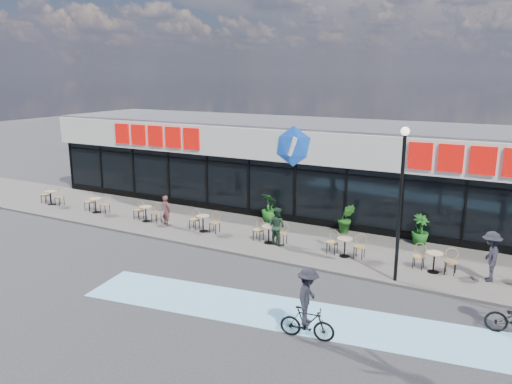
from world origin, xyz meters
TOP-DOWN VIEW (x-y plane):
  - ground at (0.00, 0.00)m, footprint 120.00×120.00m
  - sidewalk at (0.00, 4.50)m, footprint 44.00×5.00m
  - bike_lane at (4.00, -1.50)m, footprint 14.17×4.13m
  - building at (-0.00, 9.93)m, footprint 30.60×6.57m
  - lamp_post at (5.90, 2.30)m, footprint 0.28×0.28m
  - bistro_set_0 at (-12.99, 3.78)m, footprint 1.54×0.62m
  - bistro_set_1 at (-9.67, 3.78)m, footprint 1.54×0.62m
  - bistro_set_2 at (-6.35, 3.78)m, footprint 1.54×0.62m
  - bistro_set_3 at (-3.02, 3.78)m, footprint 1.54×0.62m
  - bistro_set_4 at (0.30, 3.78)m, footprint 1.54×0.62m
  - bistro_set_5 at (3.62, 3.78)m, footprint 1.54×0.62m
  - bistro_set_6 at (6.94, 3.78)m, footprint 1.54×0.62m
  - potted_plant_left at (-1.13, 6.52)m, footprint 0.96×0.96m
  - potted_plant_mid at (2.71, 6.53)m, footprint 0.91×0.82m
  - potted_plant_right at (5.90, 6.57)m, footprint 0.99×0.99m
  - patron_left at (-5.09, 3.68)m, footprint 0.60×0.50m
  - patron_right at (0.66, 3.70)m, footprint 0.90×0.77m
  - pedestrian_a at (8.73, 3.81)m, footprint 0.85×1.24m
  - cyclist_a at (4.66, -2.59)m, footprint 1.57×1.11m

SIDE VIEW (x-z plane):
  - ground at x=0.00m, z-range 0.00..0.00m
  - bike_lane at x=4.00m, z-range 0.00..0.01m
  - sidewalk at x=0.00m, z-range 0.00..0.10m
  - bistro_set_0 at x=-12.99m, z-range 0.11..1.01m
  - bistro_set_1 at x=-9.67m, z-range 0.11..1.01m
  - bistro_set_2 at x=-6.35m, z-range 0.11..1.01m
  - bistro_set_3 at x=-3.02m, z-range 0.11..1.01m
  - bistro_set_4 at x=0.30m, z-range 0.11..1.01m
  - bistro_set_5 at x=3.62m, z-range 0.11..1.01m
  - bistro_set_6 at x=6.94m, z-range 0.11..1.01m
  - potted_plant_right at x=5.90m, z-range 0.10..1.36m
  - potted_plant_mid at x=2.71m, z-range 0.10..1.45m
  - potted_plant_left at x=-1.13m, z-range 0.10..1.46m
  - patron_left at x=-5.09m, z-range 0.10..1.52m
  - patron_right at x=0.66m, z-range 0.10..1.69m
  - cyclist_a at x=4.66m, z-range -0.07..1.98m
  - pedestrian_a at x=8.73m, z-range 0.10..1.86m
  - building at x=0.00m, z-range -0.04..4.71m
  - lamp_post at x=5.90m, z-range 0.59..5.88m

